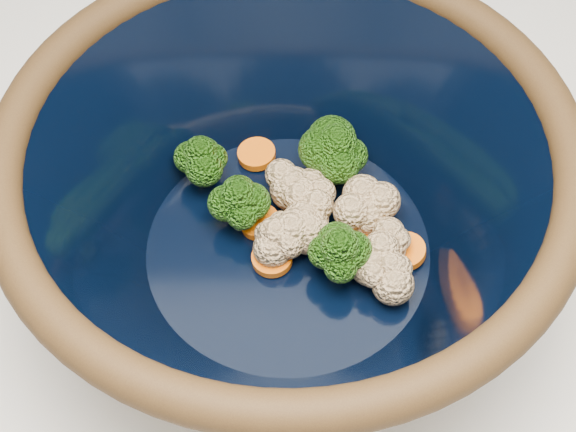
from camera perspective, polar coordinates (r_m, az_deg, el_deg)
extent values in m
cylinder|color=black|center=(0.56, 0.00, -3.71)|extent=(0.20, 0.20, 0.01)
torus|color=black|center=(0.45, 0.00, 5.09)|extent=(0.34, 0.34, 0.02)
cylinder|color=black|center=(0.54, 0.00, -2.30)|extent=(0.19, 0.19, 0.00)
cylinder|color=#608442|center=(0.56, 3.34, 3.34)|extent=(0.01, 0.01, 0.02)
ellipsoid|color=#336713|center=(0.54, 3.46, 4.98)|extent=(0.04, 0.04, 0.04)
cylinder|color=#608442|center=(0.54, -3.44, -0.06)|extent=(0.01, 0.01, 0.02)
ellipsoid|color=#336713|center=(0.52, -3.55, 1.31)|extent=(0.04, 0.04, 0.03)
cylinder|color=#608442|center=(0.56, -6.03, 3.01)|extent=(0.01, 0.01, 0.02)
ellipsoid|color=#336713|center=(0.55, -6.22, 4.36)|extent=(0.04, 0.04, 0.03)
cylinder|color=#608442|center=(0.52, 3.56, -3.67)|extent=(0.01, 0.01, 0.02)
ellipsoid|color=#336713|center=(0.50, 3.69, -2.31)|extent=(0.04, 0.04, 0.03)
sphere|color=beige|center=(0.52, 0.01, -1.41)|extent=(0.03, 0.03, 0.03)
sphere|color=beige|center=(0.52, 0.11, -1.32)|extent=(0.03, 0.03, 0.03)
sphere|color=beige|center=(0.51, 5.94, -3.44)|extent=(0.03, 0.03, 0.03)
sphere|color=beige|center=(0.51, 7.48, -4.85)|extent=(0.03, 0.03, 0.03)
sphere|color=beige|center=(0.53, 1.30, -0.29)|extent=(0.03, 0.03, 0.03)
sphere|color=beige|center=(0.55, 1.66, 1.97)|extent=(0.03, 0.03, 0.03)
sphere|color=beige|center=(0.54, 0.31, 1.94)|extent=(0.03, 0.03, 0.03)
sphere|color=beige|center=(0.52, 1.45, -1.17)|extent=(0.03, 0.03, 0.03)
sphere|color=beige|center=(0.53, 5.61, 0.23)|extent=(0.03, 0.03, 0.03)
sphere|color=beige|center=(0.52, -1.10, -2.30)|extent=(0.03, 0.03, 0.03)
sphere|color=beige|center=(0.52, 7.00, -2.36)|extent=(0.03, 0.03, 0.03)
cylinder|color=orange|center=(0.53, 8.34, -2.49)|extent=(0.03, 0.03, 0.01)
cylinder|color=orange|center=(0.52, -1.14, -3.01)|extent=(0.03, 0.03, 0.01)
cylinder|color=orange|center=(0.54, -2.02, -0.43)|extent=(0.03, 0.03, 0.01)
cylinder|color=orange|center=(0.58, -2.25, 4.43)|extent=(0.03, 0.03, 0.01)
cylinder|color=orange|center=(0.53, 5.82, -2.28)|extent=(0.03, 0.03, 0.01)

